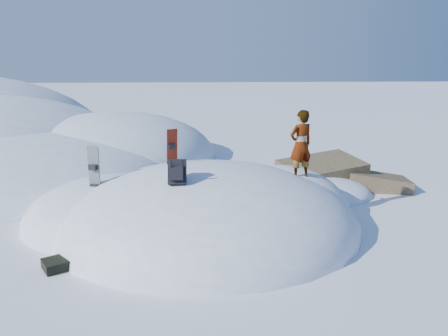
{
  "coord_description": "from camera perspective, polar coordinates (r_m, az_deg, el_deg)",
  "views": [
    {
      "loc": [
        -0.2,
        -9.48,
        3.88
      ],
      "look_at": [
        0.39,
        0.3,
        1.38
      ],
      "focal_mm": 35.0,
      "sensor_mm": 36.0,
      "label": 1
    }
  ],
  "objects": [
    {
      "name": "snow_mound",
      "position": [
        10.46,
        -3.07,
        -7.45
      ],
      "size": [
        8.0,
        6.0,
        3.0
      ],
      "color": "white",
      "rests_on": "ground"
    },
    {
      "name": "backpack",
      "position": [
        8.84,
        -6.13,
        -0.59
      ],
      "size": [
        0.38,
        0.5,
        0.61
      ],
      "rotation": [
        0.0,
        0.0,
        -0.04
      ],
      "color": "black",
      "rests_on": "snow_mound"
    },
    {
      "name": "snowboard_red",
      "position": [
        10.37,
        -6.81,
        1.43
      ],
      "size": [
        0.29,
        0.25,
        1.38
      ],
      "rotation": [
        0.0,
        0.0,
        0.44
      ],
      "color": "red",
      "rests_on": "snow_mound"
    },
    {
      "name": "rock_outcrop",
      "position": [
        13.64,
        13.41,
        -2.52
      ],
      "size": [
        4.68,
        4.41,
        1.68
      ],
      "color": "brown",
      "rests_on": "ground"
    },
    {
      "name": "ground",
      "position": [
        10.24,
        -2.09,
        -7.93
      ],
      "size": [
        120.0,
        120.0,
        0.0
      ],
      "primitive_type": "plane",
      "color": "white",
      "rests_on": "ground"
    },
    {
      "name": "person",
      "position": [
        10.29,
        9.99,
        3.0
      ],
      "size": [
        0.7,
        0.59,
        1.62
      ],
      "primitive_type": "imported",
      "rotation": [
        0.0,
        0.0,
        3.54
      ],
      "color": "slate",
      "rests_on": "snow_mound"
    },
    {
      "name": "gear_pile",
      "position": [
        8.98,
        -20.03,
        -11.37
      ],
      "size": [
        0.9,
        0.74,
        0.24
      ],
      "rotation": [
        0.0,
        0.0,
        0.56
      ],
      "color": "black",
      "rests_on": "ground"
    },
    {
      "name": "snowboard_dark",
      "position": [
        10.3,
        -16.58,
        -1.4
      ],
      "size": [
        0.29,
        0.23,
        1.54
      ],
      "rotation": [
        0.0,
        0.0,
        -0.4
      ],
      "color": "black",
      "rests_on": "snow_mound"
    }
  ]
}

